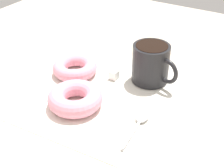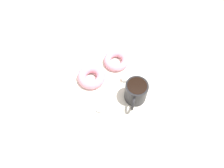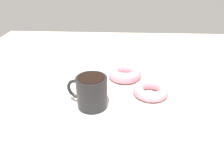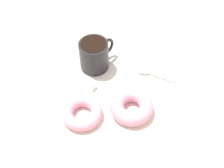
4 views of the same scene
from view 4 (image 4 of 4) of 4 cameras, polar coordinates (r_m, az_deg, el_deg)
ground_plane at (r=84.73cm, az=0.13°, el=-1.69°), size 120.00×120.00×2.00cm
napkin at (r=84.15cm, az=0.00°, el=-0.91°), size 36.81×36.81×0.30cm
coffee_cup at (r=86.36cm, az=-3.22°, el=5.43°), size 8.14×11.28×8.65cm
donut_near_cup at (r=78.52cm, az=3.62°, el=-4.19°), size 10.98×10.98×3.55cm
donut_far at (r=78.06cm, az=-5.52°, el=-5.28°), size 10.29×10.29×2.97cm
spoon at (r=87.73cm, az=6.47°, el=2.13°), size 11.26×2.68×0.90cm
sugar_cube at (r=83.64cm, az=-3.78°, el=-0.29°), size 1.90×1.90×1.90cm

